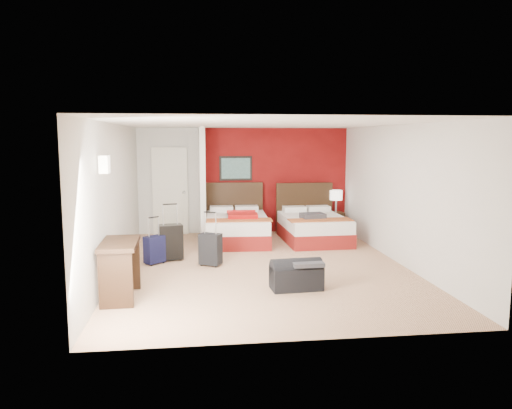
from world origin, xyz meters
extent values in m
plane|color=tan|center=(0.00, 0.00, 0.00)|extent=(6.50, 6.50, 0.00)
cube|color=silver|center=(0.00, 3.25, 1.25)|extent=(5.00, 0.04, 2.50)
cube|color=silver|center=(-2.50, 0.00, 1.25)|extent=(0.04, 6.50, 2.50)
cube|color=black|center=(-0.20, 3.19, 1.55)|extent=(0.78, 0.03, 0.58)
cube|color=white|center=(-2.38, -1.50, 1.90)|extent=(0.12, 0.20, 0.24)
cube|color=maroon|center=(0.75, 3.23, 1.25)|extent=(3.50, 0.04, 2.50)
cube|color=silver|center=(-1.00, 2.61, 1.25)|extent=(0.12, 1.20, 2.50)
cube|color=silver|center=(-1.75, 3.20, 1.02)|extent=(0.82, 0.06, 2.05)
cube|color=white|center=(-0.27, 2.09, 0.29)|extent=(1.42, 1.96, 0.57)
cube|color=white|center=(1.42, 1.98, 0.28)|extent=(1.35, 1.90, 0.56)
cube|color=#9D0E0D|center=(-0.17, 1.99, 0.62)|extent=(0.67, 0.89, 0.11)
cube|color=#3C3B40|center=(1.32, 1.68, 0.62)|extent=(0.53, 0.44, 0.11)
cube|color=#311E10|center=(2.18, 2.89, 0.25)|extent=(0.37, 0.37, 0.50)
cylinder|color=white|center=(2.18, 2.89, 0.76)|extent=(0.33, 0.33, 0.53)
cube|color=black|center=(-1.63, 0.63, 0.32)|extent=(0.47, 0.35, 0.64)
cube|color=black|center=(-0.91, 0.15, 0.27)|extent=(0.44, 0.38, 0.55)
cube|color=black|center=(-1.91, 0.40, 0.24)|extent=(0.40, 0.38, 0.48)
cube|color=black|center=(0.33, -1.37, 0.19)|extent=(0.78, 0.46, 0.38)
cube|color=#343439|center=(0.48, -1.42, 0.41)|extent=(0.46, 0.39, 0.06)
cube|color=black|center=(-2.22, -1.50, 0.41)|extent=(0.52, 1.00, 0.82)
camera|label=1|loc=(-1.14, -8.36, 2.25)|focal=34.21mm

